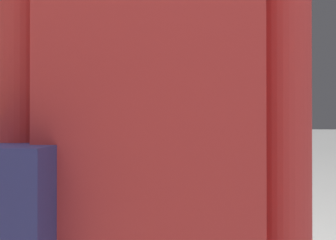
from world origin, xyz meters
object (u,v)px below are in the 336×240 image
(suitcase_mid, at_px, (256,151))
(suitcase_far, at_px, (236,138))
(traveller_foreground, at_px, (143,182))
(passenger_far, at_px, (229,124))
(high_speed_train, at_px, (66,63))
(passenger_near, at_px, (246,136))
(waste_bin, at_px, (261,142))
(passenger_mid, at_px, (244,127))
(duffel_bag_near, at_px, (273,196))

(suitcase_mid, xyz_separation_m, suitcase_far, (0.01, 8.14, -0.01))
(traveller_foreground, height_order, suitcase_mid, traveller_foreground)
(suitcase_mid, distance_m, passenger_far, 8.43)
(high_speed_train, xyz_separation_m, traveller_foreground, (3.23, -7.15, -1.49))
(passenger_near, bearing_deg, suitcase_mid, 81.40)
(waste_bin, bearing_deg, passenger_mid, -110.31)
(passenger_near, xyz_separation_m, duffel_bag_near, (0.32, -0.29, -0.78))
(duffel_bag_near, distance_m, passenger_far, 13.78)
(passenger_near, xyz_separation_m, passenger_far, (0.45, 13.47, 0.09))
(traveller_foreground, height_order, passenger_near, traveller_foreground)
(traveller_foreground, height_order, waste_bin, traveller_foreground)
(high_speed_train, relative_size, duffel_bag_near, 75.47)
(traveller_foreground, height_order, passenger_far, traveller_foreground)
(suitcase_mid, bearing_deg, passenger_far, 92.19)
(traveller_foreground, distance_m, passenger_near, 4.48)
(duffel_bag_near, relative_size, waste_bin, 0.48)
(traveller_foreground, bearing_deg, high_speed_train, 114.28)
(passenger_near, relative_size, waste_bin, 1.76)
(traveller_foreground, distance_m, waste_bin, 11.89)
(high_speed_train, bearing_deg, waste_bin, 42.12)
(passenger_near, bearing_deg, traveller_foreground, -97.87)
(passenger_mid, bearing_deg, high_speed_train, -149.93)
(passenger_far, bearing_deg, traveller_foreground, -93.39)
(duffel_bag_near, height_order, passenger_far, passenger_far)
(suitcase_mid, relative_size, suitcase_far, 1.03)
(traveller_foreground, bearing_deg, waste_bin, 81.08)
(duffel_bag_near, bearing_deg, suitcase_mid, 85.23)
(high_speed_train, relative_size, suitcase_mid, 55.74)
(high_speed_train, distance_m, duffel_bag_near, 5.64)
(passenger_far, distance_m, waste_bin, 6.24)
(passenger_mid, relative_size, passenger_far, 0.97)
(traveller_foreground, relative_size, suitcase_far, 3.04)
(high_speed_train, height_order, suitcase_mid, high_speed_train)
(traveller_foreground, xyz_separation_m, passenger_far, (1.06, 17.90, 0.01))
(passenger_near, bearing_deg, suitcase_far, 86.64)
(high_speed_train, height_order, traveller_foreground, high_speed_train)
(passenger_mid, bearing_deg, suitcase_far, 87.69)
(suitcase_mid, relative_size, passenger_far, 0.35)
(suitcase_mid, bearing_deg, waste_bin, 78.28)
(traveller_foreground, relative_size, suitcase_mid, 2.95)
(passenger_mid, xyz_separation_m, suitcase_far, (0.32, 8.01, -0.67))
(high_speed_train, relative_size, passenger_far, 19.29)
(suitcase_mid, bearing_deg, high_speed_train, -152.91)
(suitcase_far, bearing_deg, waste_bin, -85.60)
(duffel_bag_near, bearing_deg, waste_bin, 83.16)
(waste_bin, bearing_deg, suitcase_mid, -101.72)
(suitcase_mid, distance_m, suitcase_far, 8.14)
(high_speed_train, height_order, passenger_near, high_speed_train)
(traveller_foreground, xyz_separation_m, waste_bin, (1.84, 11.74, -0.56))
(waste_bin, bearing_deg, traveller_foreground, -98.92)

